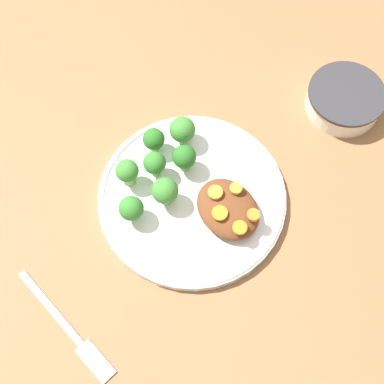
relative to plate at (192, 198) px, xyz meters
name	(u,v)px	position (x,y,z in m)	size (l,w,h in m)	color
ground_plane	(192,200)	(0.00, 0.00, -0.01)	(4.00, 4.00, 0.00)	#8C603D
plate	(192,198)	(0.00, 0.00, 0.00)	(0.28, 0.28, 0.02)	white
dip_bowl	(345,99)	(-0.01, -0.30, 0.01)	(0.12, 0.12, 0.04)	white
stew_mound	(228,209)	(-0.05, -0.03, 0.02)	(0.10, 0.08, 0.03)	brown
broccoli_floret_0	(184,158)	(0.05, -0.02, 0.04)	(0.04, 0.04, 0.05)	#759E51
broccoli_floret_1	(153,140)	(0.10, 0.00, 0.03)	(0.03, 0.03, 0.05)	#7FA85B
broccoli_floret_2	(127,172)	(0.08, 0.06, 0.04)	(0.03, 0.03, 0.05)	#7FA85B
broccoli_floret_3	(155,164)	(0.06, 0.02, 0.04)	(0.03, 0.03, 0.05)	#7FA85B
broccoli_floret_4	(182,130)	(0.09, -0.04, 0.04)	(0.04, 0.04, 0.05)	#7FA85B
broccoli_floret_5	(131,209)	(0.02, 0.09, 0.04)	(0.04, 0.04, 0.05)	#759E51
broccoli_floret_6	(165,191)	(0.02, 0.04, 0.04)	(0.04, 0.04, 0.05)	#7FA85B
carrot_slice_0	(253,215)	(-0.09, -0.04, 0.04)	(0.02, 0.02, 0.01)	orange
carrot_slice_1	(215,193)	(-0.03, -0.02, 0.04)	(0.02, 0.02, 0.01)	orange
carrot_slice_2	(220,213)	(-0.06, -0.01, 0.04)	(0.02, 0.02, 0.00)	orange
carrot_slice_3	(236,188)	(-0.04, -0.05, 0.04)	(0.02, 0.02, 0.01)	orange
carrot_slice_4	(240,228)	(-0.09, -0.02, 0.04)	(0.02, 0.02, 0.00)	orange
fork	(73,334)	(-0.07, 0.25, -0.01)	(0.20, 0.04, 0.01)	#B4B4B4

